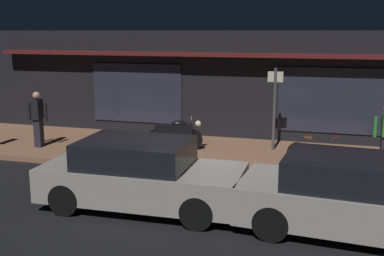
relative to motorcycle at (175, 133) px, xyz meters
The scene contains 9 objects.
ground_plane 3.23m from the motorcycle, 68.45° to the right, with size 60.00×60.00×0.00m, color black.
sidewalk_slab 1.30m from the motorcycle, ahead, with size 18.00×4.00×0.15m, color #8C6047.
storefront_building 3.81m from the motorcycle, 71.33° to the left, with size 18.00×3.30×3.60m.
motorcycle is the anchor object (origin of this frame).
bicycle_parked 4.21m from the motorcycle, 14.27° to the right, with size 1.56×0.67×0.91m.
person_photographer 4.15m from the motorcycle, 169.23° to the right, with size 0.62×0.41×1.67m.
sign_post 3.02m from the motorcycle, 15.93° to the left, with size 0.44×0.09×2.40m.
parked_car_near 4.28m from the motorcycle, 81.17° to the right, with size 4.13×1.84×1.42m.
parked_car_far 6.51m from the motorcycle, 42.65° to the right, with size 4.23×2.08×1.42m.
Camera 1 is at (3.09, -9.90, 3.59)m, focal length 44.21 mm.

